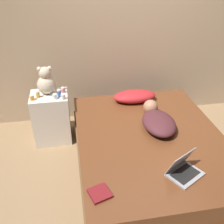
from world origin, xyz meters
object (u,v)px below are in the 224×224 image
(bottle_orange, at_px, (32,98))
(teddy_bear, at_px, (46,82))
(pillow, at_px, (134,96))
(bottle_clear, at_px, (55,97))
(laptop, at_px, (183,169))
(bottle_white, at_px, (63,97))
(bottle_pink, at_px, (63,90))
(bottle_amber, at_px, (38,94))
(bottle_blue, at_px, (59,93))
(book, at_px, (100,193))
(person_lying, at_px, (158,120))

(bottle_orange, bearing_deg, teddy_bear, 41.94)
(pillow, bearing_deg, bottle_clear, -172.97)
(pillow, bearing_deg, laptop, -85.81)
(teddy_bear, relative_size, bottle_clear, 5.34)
(bottle_clear, height_order, bottle_white, bottle_clear)
(bottle_pink, bearing_deg, pillow, -1.93)
(bottle_pink, relative_size, bottle_amber, 0.79)
(laptop, height_order, bottle_clear, bottle_clear)
(bottle_pink, xyz_separation_m, bottle_blue, (-0.04, -0.10, 0.01))
(bottle_blue, bearing_deg, bottle_orange, -172.64)
(bottle_blue, relative_size, bottle_amber, 1.04)
(bottle_amber, distance_m, book, 1.56)
(pillow, xyz_separation_m, person_lying, (0.12, -0.62, 0.01))
(bottle_pink, bearing_deg, teddy_bear, 174.64)
(pillow, xyz_separation_m, bottle_amber, (-1.22, -0.05, 0.16))
(laptop, distance_m, book, 0.77)
(person_lying, xyz_separation_m, laptop, (-0.01, -0.76, -0.03))
(teddy_bear, xyz_separation_m, bottle_amber, (-0.11, -0.10, -0.11))
(bottle_amber, bearing_deg, person_lying, -23.02)
(bottle_white, bearing_deg, bottle_clear, 167.47)
(person_lying, bearing_deg, bottle_white, 156.63)
(bottle_clear, bearing_deg, bottle_orange, 176.32)
(teddy_bear, bearing_deg, bottle_white, -45.80)
(bottle_amber, bearing_deg, pillow, 2.42)
(bottle_white, bearing_deg, bottle_blue, 119.38)
(bottle_blue, xyz_separation_m, bottle_amber, (-0.25, 0.02, -0.00))
(laptop, relative_size, bottle_white, 5.69)
(bottle_clear, distance_m, bottle_white, 0.10)
(pillow, distance_m, bottle_clear, 1.03)
(teddy_bear, height_order, book, teddy_bear)
(pillow, relative_size, person_lying, 0.82)
(bottle_clear, bearing_deg, book, -75.47)
(bottle_white, bearing_deg, person_lying, -24.49)
(person_lying, height_order, bottle_amber, bottle_amber)
(bottle_pink, distance_m, book, 1.56)
(teddy_bear, bearing_deg, bottle_clear, -61.71)
(pillow, relative_size, laptop, 1.54)
(pillow, height_order, bottle_orange, bottle_orange)
(bottle_white, relative_size, bottle_amber, 0.74)
(person_lying, relative_size, bottle_white, 10.72)
(pillow, bearing_deg, bottle_pink, 178.07)
(laptop, bearing_deg, pillow, 65.02)
(person_lying, bearing_deg, laptop, -89.95)
(pillow, height_order, bottle_clear, bottle_clear)
(teddy_bear, bearing_deg, bottle_pink, -5.36)
(person_lying, distance_m, book, 1.17)
(laptop, xyz_separation_m, book, (-0.76, -0.11, -0.04))
(teddy_bear, height_order, bottle_white, teddy_bear)
(teddy_bear, bearing_deg, bottle_orange, -138.06)
(bottle_pink, distance_m, bottle_orange, 0.39)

